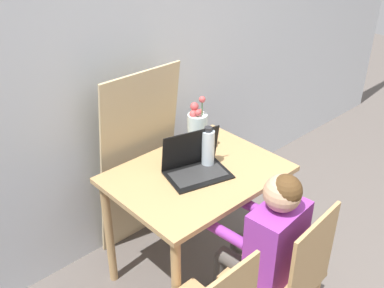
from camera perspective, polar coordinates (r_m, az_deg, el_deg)
name	(u,v)px	position (r m, az deg, el deg)	size (l,w,h in m)	color
wall_back	(114,62)	(2.69, -9.89, 10.21)	(6.40, 0.05, 2.50)	silver
dining_table	(197,189)	(2.57, 0.64, -5.71)	(0.95, 0.71, 0.75)	tan
chair_occupied	(285,278)	(2.36, 11.70, -16.37)	(0.43, 0.43, 0.88)	tan
person_seated	(268,238)	(2.27, 9.60, -11.72)	(0.35, 0.44, 1.03)	purple
laptop	(195,164)	(2.48, 0.37, -2.53)	(0.39, 0.32, 0.24)	black
flower_vase	(197,131)	(2.63, 0.67, 1.66)	(0.12, 0.12, 0.36)	silver
water_bottle	(208,148)	(2.51, 2.05, -0.48)	(0.07, 0.07, 0.24)	silver
cardboard_panel	(139,162)	(2.86, -6.78, -2.26)	(0.55, 0.19, 1.25)	tan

